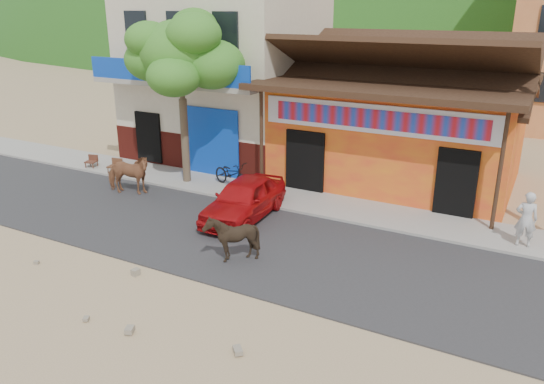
% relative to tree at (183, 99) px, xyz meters
% --- Properties ---
extents(ground, '(120.00, 120.00, 0.00)m').
position_rel_tree_xyz_m(ground, '(4.60, -5.80, -3.12)').
color(ground, '#9E825B').
rests_on(ground, ground).
extents(road, '(60.00, 5.00, 0.04)m').
position_rel_tree_xyz_m(road, '(4.60, -3.30, -3.10)').
color(road, '#28282B').
rests_on(road, ground).
extents(sidewalk, '(60.00, 2.00, 0.12)m').
position_rel_tree_xyz_m(sidewalk, '(4.60, 0.20, -3.06)').
color(sidewalk, gray).
rests_on(sidewalk, ground).
extents(dance_club, '(8.00, 6.00, 3.60)m').
position_rel_tree_xyz_m(dance_club, '(6.60, 4.20, -1.32)').
color(dance_club, orange).
rests_on(dance_club, ground).
extents(cafe_building, '(7.00, 6.00, 7.00)m').
position_rel_tree_xyz_m(cafe_building, '(-0.90, 4.20, 0.38)').
color(cafe_building, beige).
rests_on(cafe_building, ground).
extents(tree, '(3.00, 3.00, 6.00)m').
position_rel_tree_xyz_m(tree, '(0.00, 0.00, 0.00)').
color(tree, '#2D721E').
rests_on(tree, sidewalk).
extents(cow_tan, '(1.81, 1.21, 1.40)m').
position_rel_tree_xyz_m(cow_tan, '(-1.03, -1.90, -2.38)').
color(cow_tan, '#945C3B').
rests_on(cow_tan, road).
extents(cow_dark, '(1.14, 1.01, 1.25)m').
position_rel_tree_xyz_m(cow_dark, '(4.80, -4.50, -2.45)').
color(cow_dark, black).
rests_on(cow_dark, road).
extents(red_car, '(1.70, 3.75, 1.25)m').
position_rel_tree_xyz_m(red_car, '(3.60, -1.91, -2.46)').
color(red_car, '#A90C0F').
rests_on(red_car, road).
extents(scooter, '(1.84, 1.09, 0.91)m').
position_rel_tree_xyz_m(scooter, '(1.78, 0.24, -2.54)').
color(scooter, black).
rests_on(scooter, sidewalk).
extents(pedestrian, '(0.60, 0.44, 1.53)m').
position_rel_tree_xyz_m(pedestrian, '(11.26, -0.22, -2.24)').
color(pedestrian, silver).
rests_on(pedestrian, sidewalk).
extents(cafe_chair_left, '(0.49, 0.49, 0.87)m').
position_rel_tree_xyz_m(cafe_chair_left, '(-4.40, -0.39, -2.57)').
color(cafe_chair_left, '#482218').
rests_on(cafe_chair_left, sidewalk).
extents(cafe_chair_right, '(0.53, 0.53, 0.98)m').
position_rel_tree_xyz_m(cafe_chair_right, '(-3.05, -0.50, -2.51)').
color(cafe_chair_right, '#51271B').
rests_on(cafe_chair_right, sidewalk).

